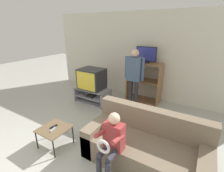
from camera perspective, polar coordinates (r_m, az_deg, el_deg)
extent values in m
cube|color=silver|center=(5.17, 10.05, 10.26)|extent=(6.40, 0.06, 2.60)
cube|color=#939399|center=(5.05, -6.65, -5.24)|extent=(1.01, 0.57, 0.02)
cube|color=#939399|center=(4.97, -6.73, -3.36)|extent=(0.98, 0.57, 0.02)
cube|color=#939399|center=(4.89, -6.84, -0.96)|extent=(1.01, 0.57, 0.02)
cube|color=#939399|center=(5.26, -11.01, -2.01)|extent=(0.03, 0.57, 0.42)
cube|color=#939399|center=(4.70, -1.96, -4.37)|extent=(0.03, 0.57, 0.42)
cube|color=black|center=(4.91, -7.25, -3.28)|extent=(0.24, 0.28, 0.05)
cube|color=#2D2D33|center=(4.81, -7.08, 2.56)|extent=(0.71, 0.57, 0.60)
cube|color=yellow|center=(4.60, -9.28, 1.61)|extent=(0.63, 0.01, 0.52)
cube|color=#8E6642|center=(5.13, 6.23, 2.21)|extent=(0.03, 0.49, 1.18)
cube|color=#8E6642|center=(4.84, 16.52, 0.34)|extent=(0.03, 0.49, 1.18)
cube|color=#8E6642|center=(5.18, 10.79, -4.72)|extent=(0.92, 0.49, 0.03)
cube|color=#8E6642|center=(4.95, 11.27, 1.95)|extent=(0.92, 0.49, 0.03)
cube|color=#8E6642|center=(4.82, 11.69, 7.79)|extent=(0.92, 0.49, 0.03)
cube|color=#9E7A4C|center=(4.90, 9.18, 3.46)|extent=(0.18, 0.04, 0.22)
cube|color=black|center=(4.83, 11.74, 8.27)|extent=(0.21, 0.20, 0.04)
cube|color=black|center=(4.79, 11.94, 10.95)|extent=(0.60, 0.04, 0.42)
cube|color=#333899|center=(4.77, 11.85, 10.92)|extent=(0.55, 0.01, 0.37)
cube|color=brown|center=(3.30, -19.72, -13.93)|extent=(0.51, 0.51, 0.02)
cylinder|color=black|center=(3.46, -24.97, -16.88)|extent=(0.02, 0.02, 0.37)
cylinder|color=black|center=(3.15, -19.77, -20.22)|extent=(0.02, 0.02, 0.37)
cylinder|color=black|center=(3.68, -18.95, -13.65)|extent=(0.02, 0.02, 0.37)
cylinder|color=black|center=(3.38, -13.55, -16.31)|extent=(0.02, 0.02, 0.37)
cube|color=black|center=(3.32, -19.79, -13.23)|extent=(0.06, 0.15, 0.02)
cube|color=gray|center=(3.25, -20.08, -14.16)|extent=(0.07, 0.15, 0.02)
cube|color=#756651|center=(2.94, 11.01, -21.83)|extent=(1.96, 0.88, 0.43)
cube|color=#756651|center=(2.95, 13.93, -11.54)|extent=(1.96, 0.20, 0.43)
cube|color=#756651|center=(3.21, -4.19, -15.98)|extent=(0.22, 0.88, 0.55)
cube|color=#756651|center=(2.84, 29.51, -24.84)|extent=(0.22, 0.88, 0.55)
cylinder|color=#2D2D33|center=(4.51, 6.44, -2.85)|extent=(0.11, 0.11, 0.82)
cylinder|color=#2D2D33|center=(4.45, 8.37, -3.27)|extent=(0.11, 0.11, 0.82)
cube|color=#475B7A|center=(4.24, 7.84, 5.93)|extent=(0.38, 0.20, 0.62)
cylinder|color=#475B7A|center=(4.33, 5.06, 6.54)|extent=(0.08, 0.08, 0.59)
cylinder|color=#475B7A|center=(4.16, 10.74, 5.69)|extent=(0.08, 0.08, 0.59)
sphere|color=beige|center=(4.16, 8.11, 11.39)|extent=(0.20, 0.20, 0.20)
cylinder|color=#2D2D38|center=(2.64, -4.59, -27.55)|extent=(0.08, 0.08, 0.43)
cylinder|color=#2D2D38|center=(2.55, -2.68, -21.55)|extent=(0.09, 0.30, 0.09)
cylinder|color=#2D2D38|center=(2.49, 0.45, -22.75)|extent=(0.09, 0.30, 0.09)
cube|color=#993333|center=(2.51, 0.73, -17.25)|extent=(0.30, 0.17, 0.43)
cylinder|color=#993333|center=(2.43, -3.71, -16.17)|extent=(0.06, 0.31, 0.14)
cylinder|color=#993333|center=(2.31, 2.11, -18.22)|extent=(0.06, 0.31, 0.14)
sphere|color=beige|center=(2.33, 0.76, -11.35)|extent=(0.17, 0.17, 0.17)
torus|color=silver|center=(2.31, -3.07, -20.50)|extent=(0.21, 0.04, 0.21)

